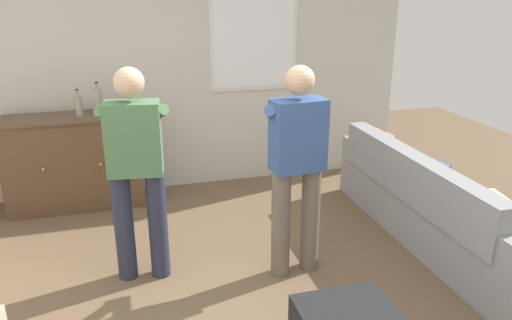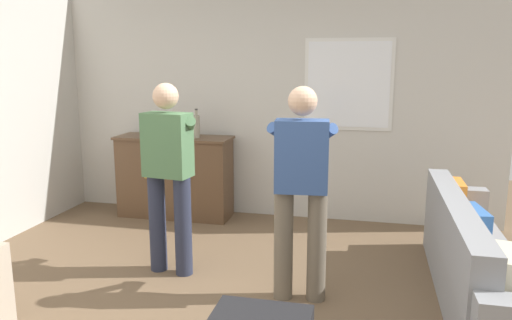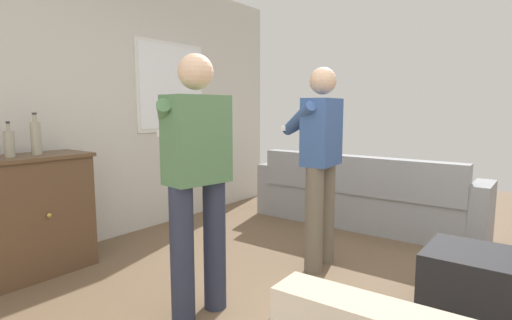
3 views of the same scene
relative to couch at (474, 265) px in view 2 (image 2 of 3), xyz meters
The scene contains 8 objects.
ground 2.06m from the couch, 160.58° to the right, with size 10.40×10.40×0.00m, color brown.
wall_back_with_window 2.94m from the couch, 133.65° to the left, with size 5.20×0.15×2.80m.
couch is the anchor object (origin of this frame).
sideboard_cabinet 3.49m from the couch, 152.21° to the left, with size 1.38×0.49×0.98m.
bottle_wine_green 3.30m from the couch, 150.21° to the left, with size 0.08×0.08×0.34m.
bottle_liquor_amber 3.46m from the couch, 151.55° to the left, with size 0.07×0.07×0.27m.
person_standing_left 2.57m from the couch, behind, with size 0.55×0.50×1.68m.
person_standing_right 1.45m from the couch, behind, with size 0.56×0.49×1.68m.
Camera 2 is at (1.10, -3.17, 1.86)m, focal length 35.00 mm.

